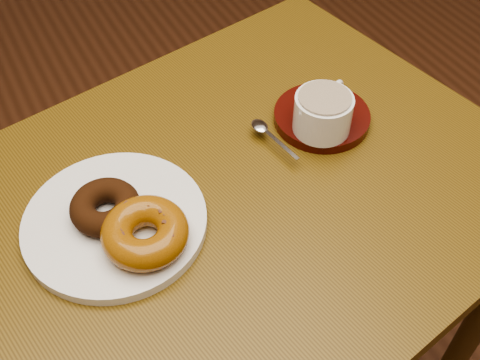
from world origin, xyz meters
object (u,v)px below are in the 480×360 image
cafe_table (229,248)px  donut_plate (115,222)px  saucer (322,117)px  coffee_cup (323,112)px

cafe_table → donut_plate: size_ratio=3.94×
cafe_table → saucer: saucer is taller
cafe_table → donut_plate: donut_plate is taller
donut_plate → saucer: size_ratio=1.64×
saucer → coffee_cup: bearing=-125.7°
donut_plate → saucer: saucer is taller
cafe_table → saucer: 0.25m
donut_plate → coffee_cup: 0.34m
donut_plate → saucer: bearing=7.1°
cafe_table → donut_plate: (-0.16, 0.02, 0.14)m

